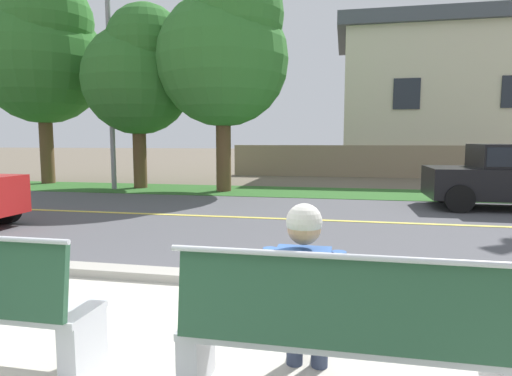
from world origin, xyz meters
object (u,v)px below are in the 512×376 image
seated_person_blue (305,289)px  streetlamp (112,52)px  shade_tree_far_left (44,52)px  bench_right (340,336)px  shade_tree_left (140,72)px  shade_tree_centre (226,50)px

seated_person_blue → streetlamp: streetlamp is taller
streetlamp → shade_tree_far_left: size_ratio=1.08×
bench_right → shade_tree_left: (-6.68, 11.01, 3.42)m
streetlamp → shade_tree_centre: (3.85, -0.06, -0.10)m
bench_right → shade_tree_far_left: 16.53m
streetlamp → shade_tree_left: streetlamp is taller
seated_person_blue → shade_tree_left: (-6.45, 10.84, 3.21)m
bench_right → streetlamp: 13.65m
bench_right → shade_tree_left: size_ratio=0.34×
shade_tree_left → shade_tree_centre: bearing=-7.0°
bench_right → shade_tree_centre: shade_tree_centre is taller
bench_right → streetlamp: bearing=124.9°
bench_right → shade_tree_far_left: (-10.79, 11.75, 4.34)m
shade_tree_left → shade_tree_centre: size_ratio=0.89×
bench_right → shade_tree_far_left: bearing=132.6°
seated_person_blue → shade_tree_centre: shade_tree_centre is taller
shade_tree_left → shade_tree_far_left: bearing=169.9°
shade_tree_centre → bench_right: bearing=-71.3°
seated_person_blue → shade_tree_far_left: 16.20m
bench_right → streetlamp: streetlamp is taller
streetlamp → shade_tree_far_left: streetlamp is taller
shade_tree_left → seated_person_blue: bearing=-59.3°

